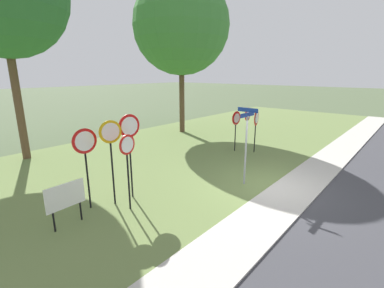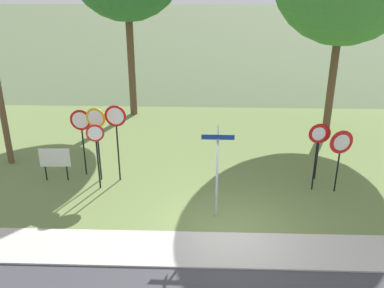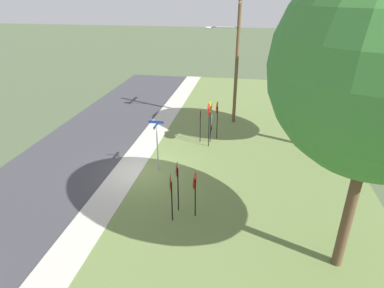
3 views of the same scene
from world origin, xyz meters
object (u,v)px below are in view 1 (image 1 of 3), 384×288
stop_sign_near_left (111,145)px  street_name_post (246,140)px  stop_sign_far_left (85,151)px  notice_board (66,198)px  stop_sign_near_right (130,138)px  stop_sign_far_center (128,157)px  yield_sign_far_left (256,121)px  yield_sign_near_left (236,122)px  yield_sign_near_right (248,120)px  oak_tree_right (181,26)px

stop_sign_near_left → street_name_post: bearing=-17.9°
stop_sign_far_left → notice_board: 1.47m
stop_sign_near_right → stop_sign_far_center: bearing=-127.9°
yield_sign_far_left → street_name_post: 4.49m
yield_sign_near_left → yield_sign_far_left: size_ratio=0.96×
yield_sign_near_right → yield_sign_far_left: yield_sign_near_right is taller
stop_sign_near_right → oak_tree_right: 11.83m
stop_sign_far_center → yield_sign_far_left: size_ratio=1.06×
yield_sign_far_left → street_name_post: bearing=-168.6°
yield_sign_near_left → notice_board: size_ratio=1.73×
stop_sign_near_right → yield_sign_far_left: (7.61, -0.60, -0.41)m
stop_sign_near_right → yield_sign_far_left: stop_sign_near_right is taller
notice_board → stop_sign_far_center: bearing=-20.3°
stop_sign_near_left → stop_sign_near_right: bearing=10.1°
yield_sign_far_left → oak_tree_right: size_ratio=0.22×
stop_sign_far_left → street_name_post: size_ratio=0.88×
yield_sign_far_left → notice_board: bearing=165.7°
stop_sign_far_left → oak_tree_right: 12.80m
stop_sign_far_left → street_name_post: (4.82, -2.71, -0.13)m
stop_sign_near_right → yield_sign_near_right: (6.86, -0.49, -0.28)m
yield_sign_near_right → oak_tree_right: 8.53m
yield_sign_near_right → notice_board: size_ratio=1.96×
stop_sign_far_center → notice_board: stop_sign_far_center is taller
yield_sign_near_right → street_name_post: bearing=-157.2°
stop_sign_far_left → yield_sign_near_right: stop_sign_far_left is taller
stop_sign_far_left → yield_sign_near_right: 8.25m
stop_sign_near_left → street_name_post: street_name_post is taller
street_name_post → oak_tree_right: bearing=56.9°
stop_sign_near_left → yield_sign_near_left: (7.83, 0.31, -0.40)m
yield_sign_near_right → stop_sign_near_right: bearing=170.3°
notice_board → oak_tree_right: oak_tree_right is taller
yield_sign_near_right → street_name_post: street_name_post is taller
yield_sign_far_left → stop_sign_far_center: bearing=169.0°
stop_sign_near_right → stop_sign_far_center: 0.94m
yield_sign_near_right → street_name_post: (-3.39, -1.84, -0.08)m
stop_sign_near_left → notice_board: size_ratio=2.20×
oak_tree_right → stop_sign_near_right: bearing=-146.7°
yield_sign_near_right → notice_board: bearing=171.8°
stop_sign_near_left → yield_sign_far_left: bearing=7.2°
yield_sign_near_right → yield_sign_far_left: bearing=-14.0°
stop_sign_far_center → notice_board: size_ratio=1.91×
stop_sign_far_center → street_name_post: 4.39m
stop_sign_near_right → stop_sign_far_left: stop_sign_near_right is taller
stop_sign_near_left → stop_sign_near_right: stop_sign_near_right is taller
street_name_post → yield_sign_near_right: bearing=29.2°
oak_tree_right → yield_sign_near_left: bearing=-108.2°
stop_sign_near_left → stop_sign_near_right: 0.70m
stop_sign_far_center → yield_sign_far_left: bearing=-9.0°
stop_sign_near_left → yield_sign_near_right: size_ratio=1.13×
stop_sign_near_left → street_name_post: (4.16, -2.34, -0.26)m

